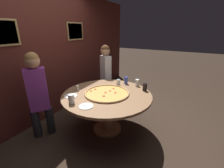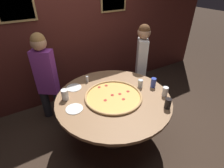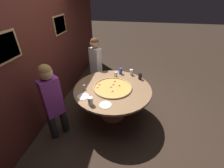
{
  "view_description": "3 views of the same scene",
  "coord_description": "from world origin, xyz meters",
  "px_view_note": "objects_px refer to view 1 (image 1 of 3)",
  "views": [
    {
      "loc": [
        -2.05,
        -1.24,
        1.8
      ],
      "look_at": [
        0.08,
        -0.06,
        0.9
      ],
      "focal_mm": 24.0,
      "sensor_mm": 36.0,
      "label": 1
    },
    {
      "loc": [
        -0.98,
        -1.62,
        2.15
      ],
      "look_at": [
        -0.01,
        0.01,
        0.94
      ],
      "focal_mm": 28.0,
      "sensor_mm": 36.0,
      "label": 2
    },
    {
      "loc": [
        -2.46,
        -0.42,
        2.4
      ],
      "look_at": [
        -0.03,
        0.01,
        0.85
      ],
      "focal_mm": 24.0,
      "sensor_mm": 36.0,
      "label": 3
    }
  ],
  "objects_px": {
    "condiment_shaker": "(78,88)",
    "drink_cup_by_shaker": "(126,80)",
    "diner_side_left": "(106,71)",
    "drink_cup_far_right": "(145,87)",
    "giant_pizza": "(107,93)",
    "white_plate_near_front": "(86,106)",
    "drink_cup_near_right": "(137,83)",
    "diner_far_right": "(38,91)",
    "drink_cup_centre_back": "(118,83)",
    "drink_cup_near_left": "(71,99)",
    "white_plate_right_side": "(71,96)",
    "dining_table": "(107,101)"
  },
  "relations": [
    {
      "from": "white_plate_right_side",
      "to": "condiment_shaker",
      "type": "distance_m",
      "value": 0.25
    },
    {
      "from": "dining_table",
      "to": "white_plate_near_front",
      "type": "relative_size",
      "value": 7.29
    },
    {
      "from": "giant_pizza",
      "to": "drink_cup_by_shaker",
      "type": "height_order",
      "value": "drink_cup_by_shaker"
    },
    {
      "from": "giant_pizza",
      "to": "white_plate_right_side",
      "type": "height_order",
      "value": "giant_pizza"
    },
    {
      "from": "drink_cup_centre_back",
      "to": "diner_side_left",
      "type": "height_order",
      "value": "diner_side_left"
    },
    {
      "from": "drink_cup_far_right",
      "to": "drink_cup_by_shaker",
      "type": "xyz_separation_m",
      "value": [
        0.17,
        0.45,
        0.0
      ]
    },
    {
      "from": "drink_cup_near_right",
      "to": "condiment_shaker",
      "type": "distance_m",
      "value": 1.15
    },
    {
      "from": "drink_cup_near_right",
      "to": "condiment_shaker",
      "type": "relative_size",
      "value": 1.36
    },
    {
      "from": "giant_pizza",
      "to": "diner_side_left",
      "type": "bearing_deg",
      "value": 32.39
    },
    {
      "from": "drink_cup_near_right",
      "to": "diner_far_right",
      "type": "xyz_separation_m",
      "value": [
        -1.28,
        1.25,
        0.03
      ]
    },
    {
      "from": "drink_cup_far_right",
      "to": "condiment_shaker",
      "type": "height_order",
      "value": "drink_cup_far_right"
    },
    {
      "from": "drink_cup_by_shaker",
      "to": "diner_side_left",
      "type": "relative_size",
      "value": 0.1
    },
    {
      "from": "drink_cup_far_right",
      "to": "white_plate_near_front",
      "type": "distance_m",
      "value": 1.15
    },
    {
      "from": "dining_table",
      "to": "drink_cup_by_shaker",
      "type": "distance_m",
      "value": 0.66
    },
    {
      "from": "diner_far_right",
      "to": "drink_cup_centre_back",
      "type": "bearing_deg",
      "value": 176.67
    },
    {
      "from": "condiment_shaker",
      "to": "diner_side_left",
      "type": "xyz_separation_m",
      "value": [
        1.1,
        0.07,
        0.04
      ]
    },
    {
      "from": "drink_cup_near_right",
      "to": "diner_side_left",
      "type": "relative_size",
      "value": 0.09
    },
    {
      "from": "drink_cup_centre_back",
      "to": "drink_cup_by_shaker",
      "type": "relative_size",
      "value": 0.85
    },
    {
      "from": "drink_cup_near_left",
      "to": "drink_cup_far_right",
      "type": "relative_size",
      "value": 1.08
    },
    {
      "from": "drink_cup_near_right",
      "to": "drink_cup_near_left",
      "type": "bearing_deg",
      "value": 152.91
    },
    {
      "from": "drink_cup_near_left",
      "to": "white_plate_right_side",
      "type": "height_order",
      "value": "drink_cup_near_left"
    },
    {
      "from": "giant_pizza",
      "to": "drink_cup_near_left",
      "type": "height_order",
      "value": "drink_cup_near_left"
    },
    {
      "from": "giant_pizza",
      "to": "diner_far_right",
      "type": "bearing_deg",
      "value": 125.74
    },
    {
      "from": "drink_cup_centre_back",
      "to": "dining_table",
      "type": "bearing_deg",
      "value": -178.78
    },
    {
      "from": "drink_cup_by_shaker",
      "to": "drink_cup_far_right",
      "type": "bearing_deg",
      "value": -110.71
    },
    {
      "from": "drink_cup_far_right",
      "to": "condiment_shaker",
      "type": "xyz_separation_m",
      "value": [
        -0.6,
        1.07,
        -0.02
      ]
    },
    {
      "from": "drink_cup_near_right",
      "to": "diner_far_right",
      "type": "height_order",
      "value": "diner_far_right"
    },
    {
      "from": "giant_pizza",
      "to": "diner_far_right",
      "type": "distance_m",
      "value": 1.14
    },
    {
      "from": "drink_cup_by_shaker",
      "to": "white_plate_right_side",
      "type": "height_order",
      "value": "drink_cup_by_shaker"
    },
    {
      "from": "drink_cup_near_left",
      "to": "drink_cup_by_shaker",
      "type": "distance_m",
      "value": 1.25
    },
    {
      "from": "white_plate_right_side",
      "to": "diner_side_left",
      "type": "bearing_deg",
      "value": 5.29
    },
    {
      "from": "drink_cup_by_shaker",
      "to": "condiment_shaker",
      "type": "distance_m",
      "value": 0.99
    },
    {
      "from": "dining_table",
      "to": "giant_pizza",
      "type": "height_order",
      "value": "giant_pizza"
    },
    {
      "from": "white_plate_near_front",
      "to": "diner_side_left",
      "type": "xyz_separation_m",
      "value": [
        1.5,
        0.58,
        0.08
      ]
    },
    {
      "from": "condiment_shaker",
      "to": "drink_cup_by_shaker",
      "type": "bearing_deg",
      "value": -38.91
    },
    {
      "from": "giant_pizza",
      "to": "diner_side_left",
      "type": "relative_size",
      "value": 0.53
    },
    {
      "from": "drink_cup_far_right",
      "to": "diner_side_left",
      "type": "height_order",
      "value": "diner_side_left"
    },
    {
      "from": "drink_cup_near_left",
      "to": "white_plate_right_side",
      "type": "distance_m",
      "value": 0.29
    },
    {
      "from": "drink_cup_far_right",
      "to": "white_plate_right_side",
      "type": "height_order",
      "value": "drink_cup_far_right"
    },
    {
      "from": "dining_table",
      "to": "drink_cup_centre_back",
      "type": "bearing_deg",
      "value": 1.22
    },
    {
      "from": "white_plate_near_front",
      "to": "drink_cup_near_right",
      "type": "bearing_deg",
      "value": -17.15
    },
    {
      "from": "dining_table",
      "to": "giant_pizza",
      "type": "xyz_separation_m",
      "value": [
        -0.0,
        0.0,
        0.15
      ]
    },
    {
      "from": "dining_table",
      "to": "condiment_shaker",
      "type": "distance_m",
      "value": 0.59
    },
    {
      "from": "white_plate_right_side",
      "to": "drink_cup_by_shaker",
      "type": "bearing_deg",
      "value": -29.35
    },
    {
      "from": "drink_cup_near_right",
      "to": "diner_far_right",
      "type": "relative_size",
      "value": 0.09
    },
    {
      "from": "drink_cup_near_right",
      "to": "white_plate_right_side",
      "type": "distance_m",
      "value": 1.29
    },
    {
      "from": "diner_far_right",
      "to": "drink_cup_far_right",
      "type": "bearing_deg",
      "value": 163.43
    },
    {
      "from": "white_plate_near_front",
      "to": "white_plate_right_side",
      "type": "relative_size",
      "value": 0.97
    },
    {
      "from": "drink_cup_by_shaker",
      "to": "white_plate_near_front",
      "type": "relative_size",
      "value": 0.67
    },
    {
      "from": "giant_pizza",
      "to": "white_plate_near_front",
      "type": "distance_m",
      "value": 0.54
    }
  ]
}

